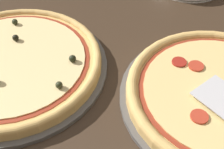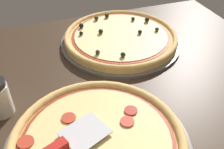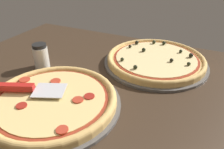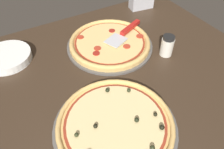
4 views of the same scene
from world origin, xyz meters
The scene contains 5 objects.
ground_plane centered at (0.00, 0.00, -1.80)cm, with size 125.89×101.13×3.60cm, color #38281C.
pizza_pan_front centered at (-5.08, -15.10, 0.50)cm, with size 41.77×41.77×1.00cm, color #565451.
pizza_front centered at (-5.08, -15.09, 2.34)cm, with size 39.26×39.26×2.78cm.
pizza_pan_back centered at (15.78, 25.53, 0.50)cm, with size 42.62×42.62×1.00cm, color #565451.
pizza_back centered at (15.78, 25.56, 2.38)cm, with size 40.06×40.06×3.92cm.
Camera 2 is at (-14.14, -50.28, 49.19)cm, focal length 42.00 mm.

